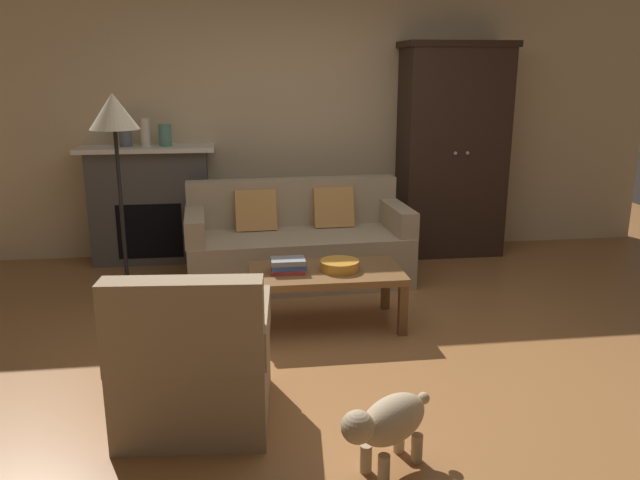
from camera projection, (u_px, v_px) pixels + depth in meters
The scene contains 14 objects.
ground_plane at pixel (353, 351), 4.25m from camera, with size 9.60×9.60×0.00m, color #9E6638.
back_wall at pixel (307, 112), 6.32m from camera, with size 7.20×0.10×2.80m, color beige.
fireplace at pixel (150, 204), 6.10m from camera, with size 1.26×0.48×1.12m.
armoire at pixel (452, 150), 6.28m from camera, with size 1.06×0.57×2.07m.
couch at pixel (298, 245), 5.61m from camera, with size 1.96×0.94×0.86m.
coffee_table at pixel (326, 277), 4.59m from camera, with size 1.10×0.60×0.42m.
fruit_bowl at pixel (340, 265), 4.57m from camera, with size 0.28×0.28×0.07m, color orange.
book_stack at pixel (288, 265), 4.52m from camera, with size 0.25×0.19×0.10m.
mantel_vase_slate at pixel (125, 131), 5.87m from camera, with size 0.12×0.12×0.29m, color #565B66.
mantel_vase_cream at pixel (145, 132), 5.90m from camera, with size 0.09×0.09×0.26m, color beige.
mantel_vase_jade at pixel (165, 135), 5.93m from camera, with size 0.12×0.12×0.20m, color slate.
armchair_near_left at pixel (195, 366), 3.33m from camera, with size 0.84×0.83×0.88m.
floor_lamp at pixel (114, 125), 4.63m from camera, with size 0.36×0.36×1.65m.
dog at pixel (388, 423), 2.93m from camera, with size 0.49×0.41×0.39m.
Camera 1 is at (-0.75, -3.84, 1.82)m, focal length 35.70 mm.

